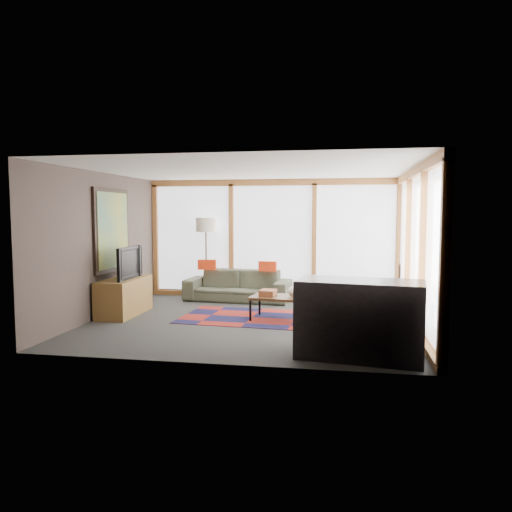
% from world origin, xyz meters
% --- Properties ---
extents(ground, '(5.50, 5.50, 0.00)m').
position_xyz_m(ground, '(0.00, 0.00, 0.00)').
color(ground, '#2E2E2C').
rests_on(ground, ground).
extents(room_envelope, '(5.52, 5.02, 2.62)m').
position_xyz_m(room_envelope, '(0.49, 0.56, 1.54)').
color(room_envelope, '#493C35').
rests_on(room_envelope, ground).
extents(rug, '(2.60, 1.77, 0.01)m').
position_xyz_m(rug, '(-0.04, 0.28, 0.01)').
color(rug, maroon).
rests_on(rug, ground).
extents(sofa, '(2.27, 1.01, 0.65)m').
position_xyz_m(sofa, '(-0.67, 1.94, 0.32)').
color(sofa, '#3D412F').
rests_on(sofa, ground).
extents(pillow_left, '(0.41, 0.17, 0.22)m').
position_xyz_m(pillow_left, '(-1.35, 1.97, 0.76)').
color(pillow_left, red).
rests_on(pillow_left, sofa).
extents(pillow_right, '(0.38, 0.12, 0.21)m').
position_xyz_m(pillow_right, '(-0.02, 1.92, 0.75)').
color(pillow_right, red).
rests_on(pillow_right, sofa).
extents(floor_lamp, '(0.44, 0.44, 1.77)m').
position_xyz_m(floor_lamp, '(-1.44, 2.22, 0.88)').
color(floor_lamp, black).
rests_on(floor_lamp, ground).
extents(coffee_table, '(1.33, 0.78, 0.42)m').
position_xyz_m(coffee_table, '(0.60, 0.16, 0.21)').
color(coffee_table, '#381F13').
rests_on(coffee_table, ground).
extents(book_stack, '(0.29, 0.35, 0.11)m').
position_xyz_m(book_stack, '(0.25, 0.18, 0.47)').
color(book_stack, brown).
rests_on(book_stack, coffee_table).
extents(vase, '(0.23, 0.23, 0.18)m').
position_xyz_m(vase, '(0.70, 0.19, 0.51)').
color(vase, beige).
rests_on(vase, coffee_table).
extents(bookshelf, '(0.40, 2.17, 0.54)m').
position_xyz_m(bookshelf, '(2.43, 0.10, 0.27)').
color(bookshelf, '#381F13').
rests_on(bookshelf, ground).
extents(bowl_a, '(0.24, 0.24, 0.10)m').
position_xyz_m(bowl_a, '(2.45, -0.48, 0.59)').
color(bowl_a, black).
rests_on(bowl_a, bookshelf).
extents(bowl_b, '(0.17, 0.17, 0.07)m').
position_xyz_m(bowl_b, '(2.40, -0.07, 0.58)').
color(bowl_b, black).
rests_on(bowl_b, bookshelf).
extents(shelf_picture, '(0.07, 0.31, 0.41)m').
position_xyz_m(shelf_picture, '(2.55, 0.86, 0.75)').
color(shelf_picture, black).
rests_on(shelf_picture, bookshelf).
extents(tv_console, '(0.56, 1.34, 0.67)m').
position_xyz_m(tv_console, '(-2.42, 0.14, 0.34)').
color(tv_console, brown).
rests_on(tv_console, ground).
extents(television, '(0.15, 1.03, 0.59)m').
position_xyz_m(television, '(-2.38, 0.10, 0.97)').
color(television, black).
rests_on(television, tv_console).
extents(bar_counter, '(1.69, 0.97, 1.01)m').
position_xyz_m(bar_counter, '(1.77, -1.90, 0.51)').
color(bar_counter, black).
rests_on(bar_counter, ground).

